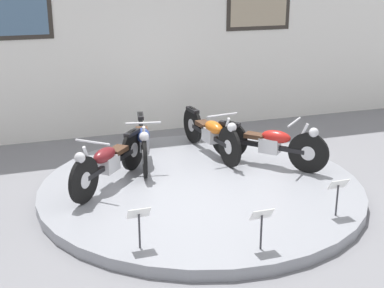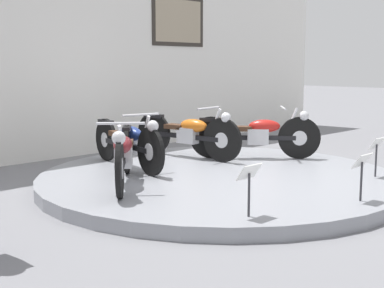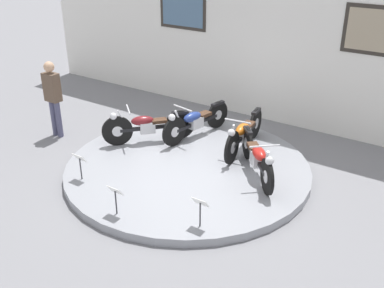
% 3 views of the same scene
% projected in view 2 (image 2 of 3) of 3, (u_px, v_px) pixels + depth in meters
% --- Properties ---
extents(ground_plane, '(60.00, 60.00, 0.00)m').
position_uv_depth(ground_plane, '(219.00, 185.00, 7.10)').
color(ground_plane, slate).
extents(display_platform, '(4.75, 4.75, 0.15)m').
position_uv_depth(display_platform, '(219.00, 179.00, 7.09)').
color(display_platform, gray).
rests_on(display_platform, ground_plane).
extents(back_wall, '(14.00, 0.22, 4.46)m').
position_uv_depth(back_wall, '(73.00, 27.00, 9.14)').
color(back_wall, white).
rests_on(back_wall, ground_plane).
extents(motorcycle_maroon, '(1.37, 1.53, 0.80)m').
position_uv_depth(motorcycle_maroon, '(123.00, 153.00, 6.37)').
color(motorcycle_maroon, black).
rests_on(motorcycle_maroon, display_platform).
extents(motorcycle_blue, '(0.57, 1.96, 0.79)m').
position_uv_depth(motorcycle_blue, '(128.00, 141.00, 7.42)').
color(motorcycle_blue, black).
rests_on(motorcycle_blue, display_platform).
extents(motorcycle_orange, '(0.54, 2.00, 0.80)m').
position_uv_depth(motorcycle_orange, '(189.00, 133.00, 8.25)').
color(motorcycle_orange, black).
rests_on(motorcycle_orange, display_platform).
extents(motorcycle_red, '(1.38, 1.52, 0.80)m').
position_uv_depth(motorcycle_red, '(258.00, 133.00, 8.18)').
color(motorcycle_red, black).
rests_on(motorcycle_red, display_platform).
extents(info_placard_front_left, '(0.26, 0.11, 0.51)m').
position_uv_depth(info_placard_front_left, '(249.00, 179.00, 5.03)').
color(info_placard_front_left, '#333338').
rests_on(info_placard_front_left, display_platform).
extents(info_placard_front_centre, '(0.26, 0.11, 0.51)m').
position_uv_depth(info_placard_front_centre, '(362.00, 167.00, 5.61)').
color(info_placard_front_centre, '#333338').
rests_on(info_placard_front_centre, display_platform).
extents(info_placard_front_right, '(0.26, 0.11, 0.51)m').
position_uv_depth(info_placard_front_right, '(377.00, 148.00, 6.85)').
color(info_placard_front_right, '#333338').
rests_on(info_placard_front_right, display_platform).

